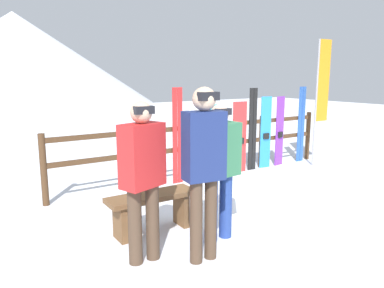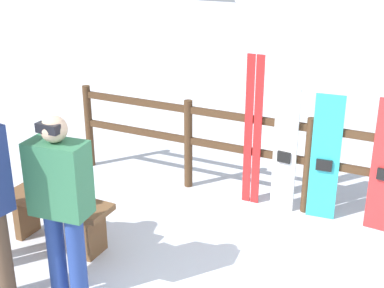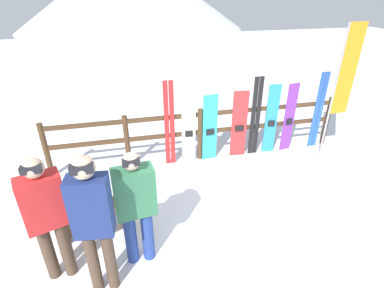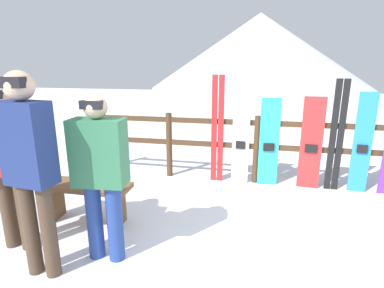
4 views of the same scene
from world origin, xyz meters
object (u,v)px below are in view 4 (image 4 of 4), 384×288
object	(u,v)px
snowboard_white	(241,140)
ski_pair_black	(337,136)
person_red	(8,158)
person_navy	(30,162)
snowboard_cyan	(269,143)
snowboard_blue	(362,144)
ski_pair_red	(217,130)
person_plaid_green	(101,170)
snowboard_red	(311,144)
bench	(85,195)

from	to	relation	value
snowboard_white	ski_pair_black	bearing A→B (deg)	0.14
person_red	person_navy	bearing A→B (deg)	-31.20
person_red	snowboard_white	xyz separation A→B (m)	(2.15, 2.30, -0.27)
snowboard_cyan	snowboard_blue	size ratio (longest dim) A/B	0.93
snowboard_cyan	ski_pair_black	bearing A→B (deg)	0.21
person_navy	ski_pair_black	size ratio (longest dim) A/B	1.09
person_navy	snowboard_cyan	size ratio (longest dim) A/B	1.31
ski_pair_red	snowboard_cyan	world-z (taller)	ski_pair_red
ski_pair_red	person_plaid_green	bearing A→B (deg)	-109.21
snowboard_red	snowboard_blue	bearing A→B (deg)	0.01
person_red	snowboard_white	distance (m)	3.16
person_red	ski_pair_black	xyz separation A→B (m)	(3.55, 2.30, -0.14)
bench	ski_pair_red	bearing A→B (deg)	50.85
person_plaid_green	snowboard_cyan	xyz separation A→B (m)	(1.61, 2.28, -0.23)
bench	person_plaid_green	world-z (taller)	person_plaid_green
person_plaid_green	ski_pair_black	size ratio (longest dim) A/B	0.96
bench	snowboard_white	world-z (taller)	snowboard_white
bench	ski_pair_black	world-z (taller)	ski_pair_black
bench	snowboard_white	bearing A→B (deg)	43.93
person_plaid_green	snowboard_red	world-z (taller)	person_plaid_green
snowboard_cyan	ski_pair_red	bearing A→B (deg)	179.75
person_plaid_green	ski_pair_red	xyz separation A→B (m)	(0.80, 2.29, -0.06)
snowboard_red	bench	bearing A→B (deg)	-149.00
person_plaid_green	snowboard_white	world-z (taller)	person_plaid_green
person_red	ski_pair_black	size ratio (longest dim) A/B	1.00
person_red	person_navy	size ratio (longest dim) A/B	0.92
ski_pair_black	snowboard_blue	xyz separation A→B (m)	(0.36, -0.00, -0.09)
bench	ski_pair_red	world-z (taller)	ski_pair_red
person_plaid_green	snowboard_red	size ratio (longest dim) A/B	1.14
bench	snowboard_white	xyz separation A→B (m)	(1.75, 1.69, 0.35)
person_red	snowboard_white	size ratio (longest dim) A/B	1.19
person_navy	ski_pair_red	distance (m)	2.91
bench	person_plaid_green	size ratio (longest dim) A/B	0.70
person_navy	snowboard_white	size ratio (longest dim) A/B	1.29
person_navy	person_plaid_green	size ratio (longest dim) A/B	1.13
person_red	snowboard_blue	world-z (taller)	person_red
person_navy	snowboard_red	distance (m)	3.76
snowboard_red	snowboard_cyan	bearing A→B (deg)	-180.00
snowboard_white	snowboard_blue	world-z (taller)	snowboard_blue
snowboard_white	ski_pair_black	xyz separation A→B (m)	(1.40, 0.00, 0.14)
person_red	snowboard_red	size ratio (longest dim) A/B	1.19
bench	snowboard_white	size ratio (longest dim) A/B	0.79
person_plaid_green	snowboard_white	size ratio (longest dim) A/B	1.14
person_navy	snowboard_white	world-z (taller)	person_navy
bench	snowboard_cyan	distance (m)	2.78
snowboard_cyan	snowboard_red	world-z (taller)	snowboard_red
ski_pair_black	snowboard_white	bearing A→B (deg)	-179.86
snowboard_white	snowboard_blue	distance (m)	1.76
ski_pair_black	ski_pair_red	bearing A→B (deg)	180.00
person_plaid_green	ski_pair_black	distance (m)	3.44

